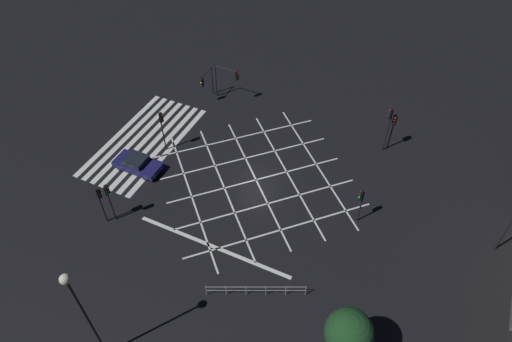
# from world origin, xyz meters

# --- Properties ---
(ground_plane) EXTENTS (200.00, 200.00, 0.00)m
(ground_plane) POSITION_xyz_m (0.00, 0.00, 0.00)
(ground_plane) COLOR black
(road_markings) EXTENTS (18.78, 23.68, 0.01)m
(road_markings) POSITION_xyz_m (0.41, -7.20, 0.00)
(road_markings) COLOR silver
(road_markings) RESTS_ON ground_plane
(traffic_light_nw_main) EXTENTS (0.39, 0.36, 3.78)m
(traffic_light_nw_main) POSITION_xyz_m (-8.57, 9.01, 2.71)
(traffic_light_nw_main) COLOR black
(traffic_light_nw_main) RESTS_ON ground_plane
(traffic_light_nw_cross) EXTENTS (0.36, 0.39, 4.59)m
(traffic_light_nw_cross) POSITION_xyz_m (-8.18, 8.62, 3.26)
(traffic_light_nw_cross) COLOR black
(traffic_light_nw_cross) RESTS_ON ground_plane
(traffic_light_median_north) EXTENTS (0.36, 0.39, 3.41)m
(traffic_light_median_north) POSITION_xyz_m (0.55, 8.84, 2.44)
(traffic_light_median_north) COLOR black
(traffic_light_median_north) RESTS_ON ground_plane
(traffic_light_se_cross) EXTENTS (0.36, 0.39, 3.90)m
(traffic_light_se_cross) POSITION_xyz_m (8.43, -7.97, 2.79)
(traffic_light_se_cross) COLOR black
(traffic_light_se_cross) RESTS_ON ground_plane
(traffic_light_se_main) EXTENTS (0.39, 0.36, 3.62)m
(traffic_light_se_main) POSITION_xyz_m (8.76, -8.57, 2.59)
(traffic_light_se_main) COLOR black
(traffic_light_se_main) RESTS_ON ground_plane
(traffic_light_median_south) EXTENTS (0.36, 0.39, 4.20)m
(traffic_light_median_south) POSITION_xyz_m (0.06, -8.82, 3.00)
(traffic_light_median_south) COLOR black
(traffic_light_median_south) RESTS_ON ground_plane
(traffic_light_sw_cross) EXTENTS (0.36, 2.67, 3.70)m
(traffic_light_sw_cross) POSITION_xyz_m (-8.93, -7.21, 2.73)
(traffic_light_sw_cross) COLOR black
(traffic_light_sw_cross) RESTS_ON ground_plane
(traffic_light_sw_main) EXTENTS (2.19, 0.36, 3.21)m
(traffic_light_sw_main) POSITION_xyz_m (-7.92, -9.16, 2.33)
(traffic_light_sw_main) COLOR black
(traffic_light_sw_main) RESTS_ON ground_plane
(street_lamp_west) EXTENTS (0.56, 0.56, 8.95)m
(street_lamp_west) POSITION_xyz_m (17.18, -2.07, 6.54)
(street_lamp_west) COLOR black
(street_lamp_west) RESTS_ON ground_plane
(street_tree_near) EXTENTS (2.72, 2.72, 5.42)m
(street_tree_near) POSITION_xyz_m (11.57, 11.07, 4.01)
(street_tree_near) COLOR #473323
(street_tree_near) RESTS_ON ground_plane
(waiting_car) EXTENTS (1.88, 4.13, 1.22)m
(waiting_car) POSITION_xyz_m (3.13, -9.71, 0.58)
(waiting_car) COLOR #191951
(waiting_car) RESTS_ON ground_plane
(pedestrian_railing) EXTENTS (2.90, 6.08, 1.05)m
(pedestrian_railing) POSITION_xyz_m (9.66, 4.56, 0.67)
(pedestrian_railing) COLOR #B7B7BC
(pedestrian_railing) RESTS_ON ground_plane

